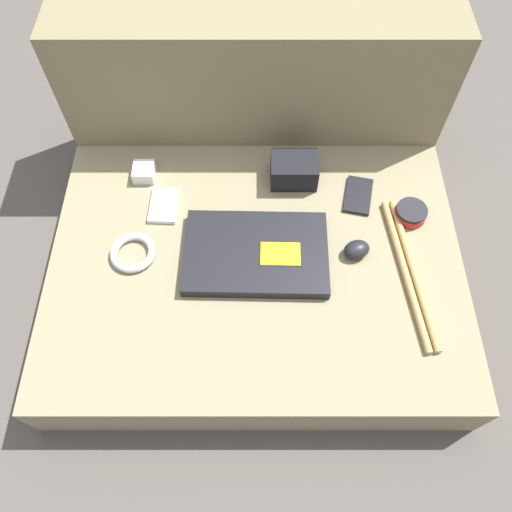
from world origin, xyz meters
name	(u,v)px	position (x,y,z in m)	size (l,w,h in m)	color
ground_plane	(256,288)	(0.00, 0.00, 0.00)	(8.00, 8.00, 0.00)	#4C4742
couch_seat	(256,275)	(0.00, 0.00, 0.07)	(0.95, 0.70, 0.14)	#847A5B
couch_backrest	(256,93)	(0.00, 0.45, 0.23)	(0.95, 0.20, 0.46)	#756B4C
laptop	(255,253)	(0.00, 0.01, 0.15)	(0.33, 0.22, 0.03)	black
computer_mouse	(357,250)	(0.23, 0.02, 0.16)	(0.07, 0.06, 0.04)	black
speaker_puck	(411,213)	(0.37, 0.12, 0.16)	(0.08, 0.08, 0.03)	red
phone_silver	(164,206)	(-0.23, 0.15, 0.15)	(0.07, 0.10, 0.01)	silver
phone_black	(358,195)	(0.25, 0.18, 0.15)	(0.09, 0.12, 0.01)	black
camera_pouch	(294,170)	(0.09, 0.24, 0.17)	(0.12, 0.09, 0.07)	black
charger_brick	(144,172)	(-0.28, 0.25, 0.16)	(0.05, 0.06, 0.03)	silver
cable_coil	(133,253)	(-0.28, 0.02, 0.15)	(0.11, 0.11, 0.02)	#B2B2B7
drumstick_pair	(409,271)	(0.35, -0.03, 0.15)	(0.08, 0.39, 0.02)	tan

